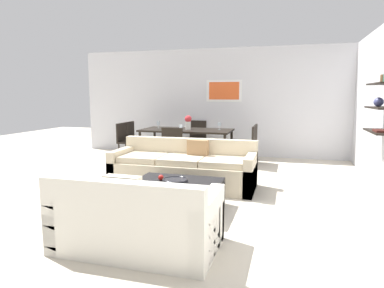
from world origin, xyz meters
TOP-DOWN VIEW (x-y plane):
  - ground_plane at (0.00, 0.00)m, footprint 18.00×18.00m
  - back_wall_unit at (0.30, 3.53)m, footprint 8.40×0.09m
  - sofa_beige at (-0.11, 0.34)m, footprint 2.39×0.90m
  - loveseat_white at (0.14, -2.04)m, footprint 1.59×0.90m
  - coffee_table at (0.15, -0.85)m, footprint 1.17×0.93m
  - decorative_bowl at (0.16, -0.91)m, footprint 0.34×0.34m
  - apple_on_coffee_table at (-0.09, -0.79)m, footprint 0.07×0.07m
  - dining_table at (-0.70, 2.44)m, footprint 2.08×1.00m
  - dining_chair_head at (-0.70, 3.35)m, footprint 0.44×0.44m
  - dining_chair_right_far at (0.75, 2.67)m, footprint 0.44×0.44m
  - dining_chair_foot at (-0.70, 1.54)m, footprint 0.44×0.44m
  - dining_chair_left_far at (-2.14, 2.67)m, footprint 0.44×0.44m
  - dining_chair_right_near at (0.75, 2.22)m, footprint 0.44×0.44m
  - dining_chair_left_near at (-2.14, 2.22)m, footprint 0.44×0.44m
  - wine_glass_right_far at (0.05, 2.57)m, footprint 0.07×0.07m
  - wine_glass_foot at (-0.70, 2.00)m, footprint 0.07×0.07m
  - wine_glass_left_far at (-1.45, 2.57)m, footprint 0.07×0.07m
  - centerpiece_vase at (-0.66, 2.44)m, footprint 0.16×0.16m

SIDE VIEW (x-z plane):
  - ground_plane at x=0.00m, z-range 0.00..0.00m
  - coffee_table at x=0.15m, z-range 0.00..0.38m
  - sofa_beige at x=-0.11m, z-range -0.10..0.68m
  - loveseat_white at x=0.14m, z-range -0.10..0.68m
  - decorative_bowl at x=0.16m, z-range 0.38..0.45m
  - apple_on_coffee_table at x=-0.09m, z-range 0.38..0.45m
  - dining_chair_head at x=-0.70m, z-range 0.06..0.94m
  - dining_chair_right_far at x=0.75m, z-range 0.06..0.94m
  - dining_chair_foot at x=-0.70m, z-range 0.06..0.94m
  - dining_chair_left_far at x=-2.14m, z-range 0.06..0.94m
  - dining_chair_right_near at x=0.75m, z-range 0.06..0.94m
  - dining_chair_left_near at x=-2.14m, z-range 0.06..0.94m
  - dining_table at x=-0.70m, z-range 0.31..1.06m
  - wine_glass_foot at x=-0.70m, z-range 0.78..0.93m
  - wine_glass_left_far at x=-1.45m, z-range 0.78..0.95m
  - wine_glass_right_far at x=0.05m, z-range 0.79..0.96m
  - centerpiece_vase at x=-0.66m, z-range 0.77..1.09m
  - back_wall_unit at x=0.30m, z-range 0.00..2.70m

